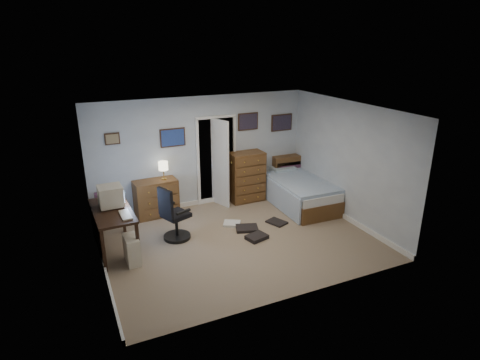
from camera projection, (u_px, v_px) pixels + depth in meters
name	position (u px, v px, depth m)	size (l,w,h in m)	color
floor	(238.00, 240.00, 7.74)	(5.00, 4.00, 0.02)	gray
computer_desk	(107.00, 220.00, 7.11)	(0.69, 1.42, 0.81)	black
crt_monitor	(111.00, 196.00, 7.16)	(0.43, 0.40, 0.39)	beige
keyboard	(125.00, 215.00, 6.85)	(0.16, 0.43, 0.03)	beige
pc_tower	(132.00, 250.00, 6.89)	(0.23, 0.46, 0.49)	beige
office_chair	(174.00, 219.00, 7.62)	(0.68, 0.68, 1.08)	black
media_stack	(100.00, 209.00, 8.23)	(0.14, 0.14, 0.71)	maroon
low_dresser	(156.00, 198.00, 8.68)	(0.91, 0.45, 0.81)	brown
table_lamp	(163.00, 166.00, 8.52)	(0.21, 0.21, 0.39)	gold
doorway	(212.00, 157.00, 9.49)	(0.96, 1.12, 2.05)	black
tall_dresser	(247.00, 177.00, 9.44)	(0.80, 0.47, 1.18)	brown
headboard_bookcase	(292.00, 172.00, 10.09)	(1.04, 0.32, 0.93)	brown
bed	(298.00, 191.00, 9.27)	(1.17, 2.11, 0.68)	brown
wall_posters	(225.00, 128.00, 9.07)	(4.38, 0.04, 0.60)	#331E11
floor_clutter	(252.00, 229.00, 8.10)	(1.32, 1.18, 0.08)	black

